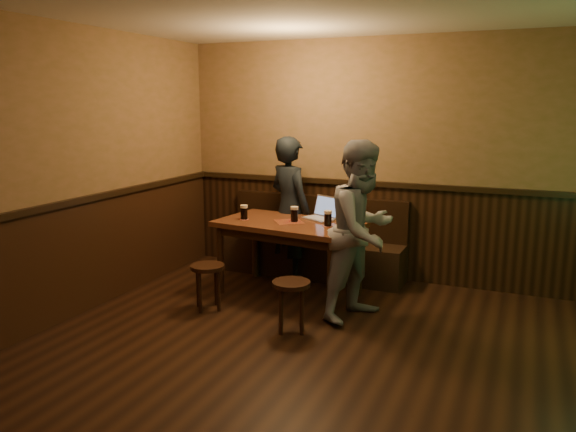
# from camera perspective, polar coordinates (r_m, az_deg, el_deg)

# --- Properties ---
(room) EXTENTS (5.04, 6.04, 2.84)m
(room) POSITION_cam_1_polar(r_m,az_deg,el_deg) (4.04, 0.49, -0.89)
(room) COLOR black
(room) RESTS_ON ground
(bench) EXTENTS (2.20, 0.50, 0.95)m
(bench) POSITION_cam_1_polar(r_m,az_deg,el_deg) (6.81, 2.66, -3.45)
(bench) COLOR black
(bench) RESTS_ON ground
(pub_table) EXTENTS (1.60, 1.04, 0.81)m
(pub_table) POSITION_cam_1_polar(r_m,az_deg,el_deg) (6.03, 0.12, -1.58)
(pub_table) COLOR brown
(pub_table) RESTS_ON ground
(stool_left) EXTENTS (0.38, 0.38, 0.46)m
(stool_left) POSITION_cam_1_polar(r_m,az_deg,el_deg) (5.73, -8.16, -5.83)
(stool_left) COLOR black
(stool_left) RESTS_ON ground
(stool_right) EXTENTS (0.46, 0.46, 0.47)m
(stool_right) POSITION_cam_1_polar(r_m,az_deg,el_deg) (5.14, 0.33, -7.68)
(stool_right) COLOR black
(stool_right) RESTS_ON ground
(pint_left) EXTENTS (0.10, 0.10, 0.16)m
(pint_left) POSITION_cam_1_polar(r_m,az_deg,el_deg) (6.13, -4.49, 0.39)
(pint_left) COLOR #9D1F13
(pint_left) RESTS_ON pub_table
(pint_mid) EXTENTS (0.11, 0.11, 0.17)m
(pint_mid) POSITION_cam_1_polar(r_m,az_deg,el_deg) (5.99, 0.65, 0.19)
(pint_mid) COLOR #9D1F13
(pint_mid) RESTS_ON pub_table
(pint_right) EXTENTS (0.11, 0.11, 0.17)m
(pint_right) POSITION_cam_1_polar(r_m,az_deg,el_deg) (5.79, 4.07, -0.24)
(pint_right) COLOR #9D1F13
(pint_right) RESTS_ON pub_table
(laptop) EXTENTS (0.43, 0.40, 0.25)m
(laptop) POSITION_cam_1_polar(r_m,az_deg,el_deg) (6.15, 3.51, 0.28)
(laptop) COLOR silver
(laptop) RESTS_ON pub_table
(menu) EXTENTS (0.27, 0.25, 0.00)m
(menu) POSITION_cam_1_polar(r_m,az_deg,el_deg) (5.56, 5.26, -1.61)
(menu) COLOR silver
(menu) RESTS_ON pub_table
(person_suit) EXTENTS (0.73, 0.65, 1.69)m
(person_suit) POSITION_cam_1_polar(r_m,az_deg,el_deg) (6.55, 0.20, 0.73)
(person_suit) COLOR black
(person_suit) RESTS_ON ground
(person_grey) EXTENTS (0.92, 1.02, 1.73)m
(person_grey) POSITION_cam_1_polar(r_m,az_deg,el_deg) (5.39, 7.56, -1.51)
(person_grey) COLOR gray
(person_grey) RESTS_ON ground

